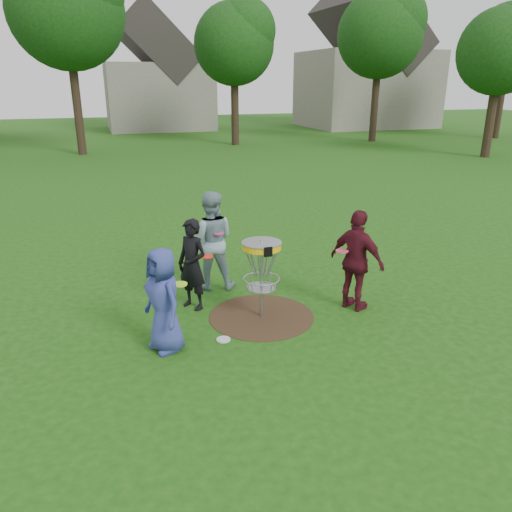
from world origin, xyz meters
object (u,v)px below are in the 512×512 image
object	(u,v)px
player_black	(192,265)
player_maroon	(357,261)
player_blue	(164,300)
disc_golf_basket	(262,261)
player_grey	(211,241)

from	to	relation	value
player_black	player_maroon	size ratio (longest dim) A/B	0.91
player_blue	player_black	xyz separation A→B (m)	(0.68, 1.30, 0.01)
player_maroon	player_black	bearing A→B (deg)	43.76
player_black	player_maroon	world-z (taller)	player_maroon
player_black	player_maroon	bearing A→B (deg)	34.23
player_black	disc_golf_basket	bearing A→B (deg)	17.80
player_black	player_blue	bearing A→B (deg)	-64.49
player_blue	player_maroon	world-z (taller)	player_maroon
player_black	disc_golf_basket	world-z (taller)	player_black
player_grey	player_maroon	bearing A→B (deg)	156.45
player_blue	player_grey	xyz separation A→B (m)	(1.20, 2.10, 0.15)
player_maroon	player_grey	bearing A→B (deg)	24.30
disc_golf_basket	player_blue	bearing A→B (deg)	-161.22
player_grey	player_maroon	size ratio (longest dim) A/B	1.07
player_blue	player_black	world-z (taller)	player_black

